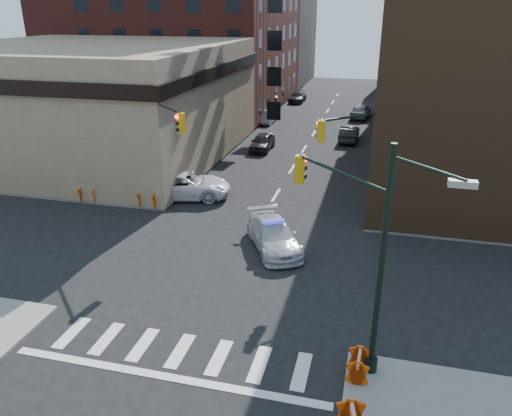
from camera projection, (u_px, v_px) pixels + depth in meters
The scene contains 27 objects.
ground at pixel (233, 265), 24.41m from camera, with size 140.00×140.00×0.00m, color black.
sidewalk_nw at pixel (126, 112), 59.03m from camera, with size 34.00×54.50×0.15m, color gray.
bank_building at pixel (93, 100), 41.41m from camera, with size 22.00×22.00×9.00m, color #9C8766.
apartment_block at pixel (179, 4), 60.04m from camera, with size 25.00×25.00×24.00m, color #58211B.
commercial_row_ne at pixel (473, 71), 39.04m from camera, with size 14.00×34.00×14.00m, color #513620.
filler_nw at pixel (247, 31), 80.74m from camera, with size 20.00×18.00×16.00m, color brown.
filler_ne at pixel (443, 50), 71.08m from camera, with size 16.00×16.00×12.00m, color #58211B.
signal_pole_se at pixel (359, 241), 16.34m from camera, with size 5.40×5.27×8.00m.
signal_pole_nw at pixel (162, 144), 28.90m from camera, with size 3.58×3.67×8.00m.
signal_pole_ne at pixel (367, 158), 26.26m from camera, with size 3.67×3.58×8.00m.
tree_ne_near at pixel (395, 105), 44.75m from camera, with size 3.00×3.00×4.85m.
tree_ne_far at pixel (395, 92), 51.94m from camera, with size 3.00×3.00×4.85m.
police_car at pixel (274, 235), 25.83m from camera, with size 2.06×5.07×1.47m, color #BABABF.
pickup at pixel (184, 185), 32.74m from camera, with size 2.81×6.10×1.69m, color silver.
parked_car_wnear at pixel (262, 142), 43.69m from camera, with size 1.69×4.19×1.43m, color black.
parked_car_wfar at pixel (268, 117), 53.77m from camera, with size 1.35×3.88×1.28m, color gray.
parked_car_wdeep at pixel (298, 97), 65.56m from camera, with size 1.86×4.58×1.33m, color black.
parked_car_enear at pixel (349, 134), 46.44m from camera, with size 1.55×4.44×1.46m, color black.
parked_car_efar at pixel (361, 111), 56.18m from camera, with size 1.88×4.67×1.59m, color gray.
pedestrian_a at pixel (143, 184), 32.67m from camera, with size 0.57×0.37×1.56m, color black.
pedestrian_b at pixel (102, 176), 34.09m from camera, with size 0.79×0.62×1.63m, color black.
pedestrian_c at pixel (104, 167), 35.86m from camera, with size 1.00×0.42×1.71m, color #1E252D.
barrel_road at pixel (280, 240), 25.86m from camera, with size 0.58×0.58×1.03m, color #D93D0A.
barrel_bank at pixel (191, 188), 33.28m from camera, with size 0.51×0.51×0.91m, color #D8590A.
barricade_se_a at pixel (358, 366), 16.71m from camera, with size 1.14×0.57×0.85m, color orange, non-canonical shape.
barricade_nw_a at pixel (149, 199), 30.92m from camera, with size 1.34×0.67×1.01m, color red, non-canonical shape.
barricade_nw_b at pixel (89, 194), 31.88m from camera, with size 1.25×0.62×0.94m, color #D9610A, non-canonical shape.
Camera 1 is at (6.37, -20.64, 11.76)m, focal length 35.00 mm.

